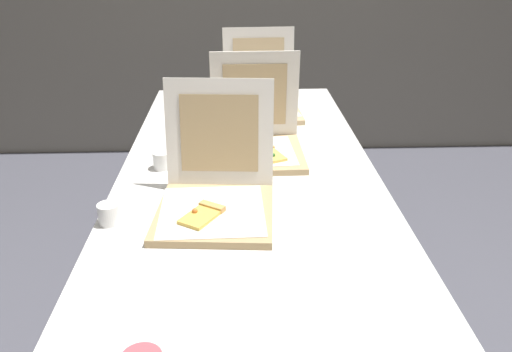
{
  "coord_description": "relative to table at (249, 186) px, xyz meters",
  "views": [
    {
      "loc": [
        -0.03,
        -0.98,
        1.49
      ],
      "look_at": [
        0.02,
        0.41,
        0.82
      ],
      "focal_mm": 34.97,
      "sensor_mm": 36.0,
      "label": 1
    }
  ],
  "objects": [
    {
      "name": "cup_white_near_left",
      "position": [
        -0.4,
        -0.32,
        0.08
      ],
      "size": [
        0.06,
        0.06,
        0.06
      ],
      "primitive_type": "cylinder",
      "color": "white",
      "rests_on": "table"
    },
    {
      "name": "napkin_pile",
      "position": [
        -0.03,
        -0.81,
        0.05
      ],
      "size": [
        0.16,
        0.17,
        0.01
      ],
      "color": "white",
      "rests_on": "table"
    },
    {
      "name": "pizza_box_back",
      "position": [
        0.08,
        0.66,
        0.1
      ],
      "size": [
        0.35,
        0.38,
        0.35
      ],
      "rotation": [
        0.0,
        0.0,
        0.06
      ],
      "color": "tan",
      "rests_on": "table"
    },
    {
      "name": "pizza_box_front",
      "position": [
        -0.1,
        -0.25,
        0.1
      ],
      "size": [
        0.36,
        0.41,
        0.35
      ],
      "rotation": [
        0.0,
        0.0,
        -0.07
      ],
      "color": "tan",
      "rests_on": "table"
    },
    {
      "name": "table",
      "position": [
        0.0,
        0.0,
        0.0
      ],
      "size": [
        0.88,
        2.03,
        0.76
      ],
      "color": "silver",
      "rests_on": "ground"
    },
    {
      "name": "cup_white_mid",
      "position": [
        -0.3,
        0.05,
        0.08
      ],
      "size": [
        0.06,
        0.06,
        0.06
      ],
      "primitive_type": "cylinder",
      "color": "white",
      "rests_on": "table"
    },
    {
      "name": "pizza_box_middle",
      "position": [
        0.04,
        0.16,
        0.1
      ],
      "size": [
        0.34,
        0.34,
        0.35
      ],
      "rotation": [
        0.0,
        0.0,
        0.02
      ],
      "color": "tan",
      "rests_on": "table"
    }
  ]
}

